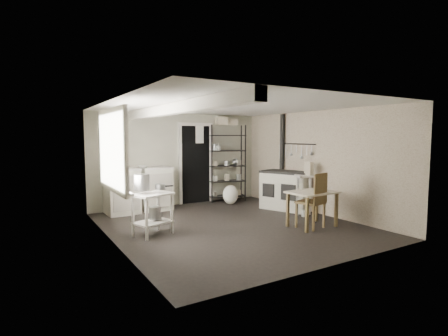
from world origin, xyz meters
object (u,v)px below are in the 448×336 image
chair (310,202)px  flour_sack (230,195)px  work_table (312,207)px  base_cabinets (139,192)px  shelf_rack (227,166)px  stockpot (142,182)px  prep_table (153,213)px  stove (287,191)px

chair → flour_sack: chair is taller
work_table → base_cabinets: bearing=128.6°
shelf_rack → flour_sack: bearing=-96.5°
stockpot → prep_table: bearing=-13.6°
prep_table → base_cabinets: base_cabinets is taller
prep_table → stove: 3.50m
prep_table → chair: 2.93m
work_table → chair: 0.14m
stockpot → flour_sack: size_ratio=0.57×
base_cabinets → stove: base_cabinets is taller
base_cabinets → shelf_rack: shelf_rack is taller
base_cabinets → work_table: (2.43, -3.04, -0.08)m
prep_table → stove: size_ratio=0.64×
work_table → flour_sack: size_ratio=1.84×
prep_table → shelf_rack: 3.61m
base_cabinets → work_table: base_cabinets is taller
base_cabinets → stockpot: bearing=-107.4°
stockpot → chair: stockpot is taller
stove → flour_sack: 1.47m
prep_table → stockpot: stockpot is taller
prep_table → flour_sack: prep_table is taller
base_cabinets → chair: bearing=-54.5°
stove → flour_sack: stove is taller
base_cabinets → flour_sack: bearing=-10.8°
stove → chair: (-0.74, -1.52, 0.05)m
stove → prep_table: bearing=166.7°
stove → work_table: stove is taller
stockpot → chair: 3.13m
prep_table → chair: chair is taller
base_cabinets → flour_sack: base_cabinets is taller
prep_table → work_table: bearing=-19.6°
stockpot → base_cabinets: bearing=74.4°
flour_sack → shelf_rack: bearing=68.8°
prep_table → stove: stove is taller
shelf_rack → base_cabinets: bearing=-162.5°
shelf_rack → chair: bearing=-77.2°
work_table → stove: bearing=66.2°
shelf_rack → flour_sack: shelf_rack is taller
flour_sack → stockpot: bearing=-149.9°
prep_table → stockpot: (-0.17, 0.04, 0.54)m
flour_sack → work_table: bearing=-86.5°
shelf_rack → flour_sack: size_ratio=4.16×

